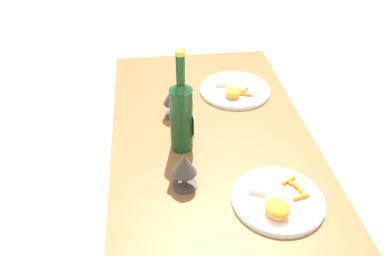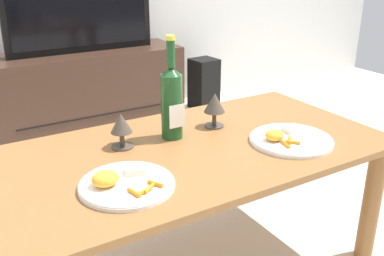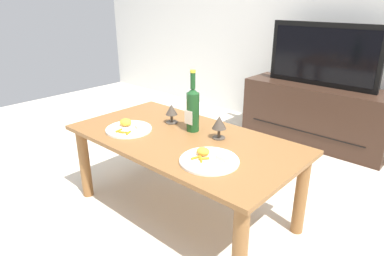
{
  "view_description": "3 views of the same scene",
  "coord_description": "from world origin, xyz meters",
  "px_view_note": "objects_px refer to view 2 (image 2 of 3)",
  "views": [
    {
      "loc": [
        -1.12,
        0.21,
        1.42
      ],
      "look_at": [
        -0.03,
        0.08,
        0.6
      ],
      "focal_mm": 37.69,
      "sensor_mm": 36.0,
      "label": 1
    },
    {
      "loc": [
        -0.73,
        -1.2,
        1.14
      ],
      "look_at": [
        -0.0,
        0.01,
        0.58
      ],
      "focal_mm": 41.02,
      "sensor_mm": 36.0,
      "label": 2
    },
    {
      "loc": [
        1.25,
        -1.31,
        1.27
      ],
      "look_at": [
        0.03,
        0.04,
        0.57
      ],
      "focal_mm": 31.45,
      "sensor_mm": 36.0,
      "label": 3
    }
  ],
  "objects_px": {
    "tv_stand": "(87,91)",
    "wine_bottle": "(172,100)",
    "floor_speaker": "(204,84)",
    "dinner_plate_right": "(290,139)",
    "tv_screen": "(80,10)",
    "goblet_right": "(215,104)",
    "goblet_left": "(121,125)",
    "dining_table": "(194,168)",
    "dinner_plate_left": "(125,183)"
  },
  "relations": [
    {
      "from": "tv_stand",
      "to": "wine_bottle",
      "type": "xyz_separation_m",
      "value": [
        -0.16,
        -1.51,
        0.39
      ]
    },
    {
      "from": "floor_speaker",
      "to": "dinner_plate_right",
      "type": "xyz_separation_m",
      "value": [
        -0.75,
        -1.75,
        0.33
      ]
    },
    {
      "from": "tv_screen",
      "to": "goblet_right",
      "type": "height_order",
      "value": "tv_screen"
    },
    {
      "from": "goblet_left",
      "to": "dinner_plate_right",
      "type": "bearing_deg",
      "value": -26.71
    },
    {
      "from": "floor_speaker",
      "to": "dining_table",
      "type": "bearing_deg",
      "value": -129.07
    },
    {
      "from": "tv_stand",
      "to": "goblet_right",
      "type": "xyz_separation_m",
      "value": [
        0.03,
        -1.5,
        0.33
      ]
    },
    {
      "from": "tv_stand",
      "to": "dining_table",
      "type": "bearing_deg",
      "value": -94.7
    },
    {
      "from": "goblet_left",
      "to": "dinner_plate_right",
      "type": "height_order",
      "value": "goblet_left"
    },
    {
      "from": "wine_bottle",
      "to": "dinner_plate_right",
      "type": "xyz_separation_m",
      "value": [
        0.34,
        -0.26,
        -0.13
      ]
    },
    {
      "from": "floor_speaker",
      "to": "dinner_plate_left",
      "type": "relative_size",
      "value": 1.41
    },
    {
      "from": "goblet_right",
      "to": "dinner_plate_left",
      "type": "relative_size",
      "value": 0.49
    },
    {
      "from": "dining_table",
      "to": "goblet_right",
      "type": "xyz_separation_m",
      "value": [
        0.17,
        0.13,
        0.17
      ]
    },
    {
      "from": "goblet_left",
      "to": "goblet_right",
      "type": "relative_size",
      "value": 0.92
    },
    {
      "from": "goblet_left",
      "to": "dinner_plate_right",
      "type": "xyz_separation_m",
      "value": [
        0.53,
        -0.27,
        -0.07
      ]
    },
    {
      "from": "dinner_plate_left",
      "to": "wine_bottle",
      "type": "bearing_deg",
      "value": 40.89
    },
    {
      "from": "goblet_left",
      "to": "tv_screen",
      "type": "bearing_deg",
      "value": 76.78
    },
    {
      "from": "tv_screen",
      "to": "dinner_plate_right",
      "type": "relative_size",
      "value": 3.23
    },
    {
      "from": "tv_screen",
      "to": "wine_bottle",
      "type": "xyz_separation_m",
      "value": [
        -0.16,
        -1.51,
        -0.16
      ]
    },
    {
      "from": "goblet_right",
      "to": "dinner_plate_right",
      "type": "relative_size",
      "value": 0.46
    },
    {
      "from": "tv_stand",
      "to": "dinner_plate_left",
      "type": "xyz_separation_m",
      "value": [
        -0.46,
        -1.77,
        0.26
      ]
    },
    {
      "from": "floor_speaker",
      "to": "goblet_right",
      "type": "height_order",
      "value": "goblet_right"
    },
    {
      "from": "tv_screen",
      "to": "dinner_plate_right",
      "type": "distance_m",
      "value": 1.8
    },
    {
      "from": "floor_speaker",
      "to": "wine_bottle",
      "type": "relative_size",
      "value": 1.05
    },
    {
      "from": "dining_table",
      "to": "wine_bottle",
      "type": "xyz_separation_m",
      "value": [
        -0.03,
        0.12,
        0.23
      ]
    },
    {
      "from": "tv_screen",
      "to": "floor_speaker",
      "type": "distance_m",
      "value": 1.12
    },
    {
      "from": "goblet_left",
      "to": "dining_table",
      "type": "bearing_deg",
      "value": -29.94
    },
    {
      "from": "tv_screen",
      "to": "dinner_plate_left",
      "type": "height_order",
      "value": "tv_screen"
    },
    {
      "from": "floor_speaker",
      "to": "goblet_right",
      "type": "relative_size",
      "value": 2.89
    },
    {
      "from": "goblet_left",
      "to": "dinner_plate_left",
      "type": "distance_m",
      "value": 0.3
    },
    {
      "from": "goblet_right",
      "to": "dinner_plate_left",
      "type": "bearing_deg",
      "value": -151.35
    },
    {
      "from": "dining_table",
      "to": "dinner_plate_right",
      "type": "height_order",
      "value": "dinner_plate_right"
    },
    {
      "from": "dining_table",
      "to": "tv_screen",
      "type": "height_order",
      "value": "tv_screen"
    },
    {
      "from": "tv_stand",
      "to": "dinner_plate_left",
      "type": "height_order",
      "value": "dinner_plate_left"
    },
    {
      "from": "tv_stand",
      "to": "tv_screen",
      "type": "distance_m",
      "value": 0.54
    },
    {
      "from": "goblet_right",
      "to": "dining_table",
      "type": "bearing_deg",
      "value": -143.1
    },
    {
      "from": "dinner_plate_left",
      "to": "tv_stand",
      "type": "bearing_deg",
      "value": 75.52
    },
    {
      "from": "dining_table",
      "to": "goblet_left",
      "type": "height_order",
      "value": "goblet_left"
    },
    {
      "from": "dining_table",
      "to": "wine_bottle",
      "type": "relative_size",
      "value": 3.68
    },
    {
      "from": "dinner_plate_left",
      "to": "dinner_plate_right",
      "type": "height_order",
      "value": "dinner_plate_left"
    },
    {
      "from": "dining_table",
      "to": "wine_bottle",
      "type": "bearing_deg",
      "value": 102.42
    },
    {
      "from": "dinner_plate_right",
      "to": "wine_bottle",
      "type": "bearing_deg",
      "value": 142.82
    },
    {
      "from": "floor_speaker",
      "to": "dinner_plate_right",
      "type": "distance_m",
      "value": 1.93
    },
    {
      "from": "tv_stand",
      "to": "tv_screen",
      "type": "height_order",
      "value": "tv_screen"
    },
    {
      "from": "goblet_left",
      "to": "dinner_plate_left",
      "type": "bearing_deg",
      "value": -111.36
    },
    {
      "from": "tv_screen",
      "to": "goblet_right",
      "type": "xyz_separation_m",
      "value": [
        0.03,
        -1.5,
        -0.21
      ]
    },
    {
      "from": "wine_bottle",
      "to": "dinner_plate_left",
      "type": "xyz_separation_m",
      "value": [
        -0.3,
        -0.26,
        -0.13
      ]
    },
    {
      "from": "floor_speaker",
      "to": "goblet_left",
      "type": "relative_size",
      "value": 3.14
    },
    {
      "from": "tv_screen",
      "to": "dinner_plate_left",
      "type": "distance_m",
      "value": 1.85
    },
    {
      "from": "wine_bottle",
      "to": "goblet_right",
      "type": "xyz_separation_m",
      "value": [
        0.19,
        0.01,
        -0.05
      ]
    },
    {
      "from": "wine_bottle",
      "to": "dinner_plate_right",
      "type": "relative_size",
      "value": 1.25
    }
  ]
}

